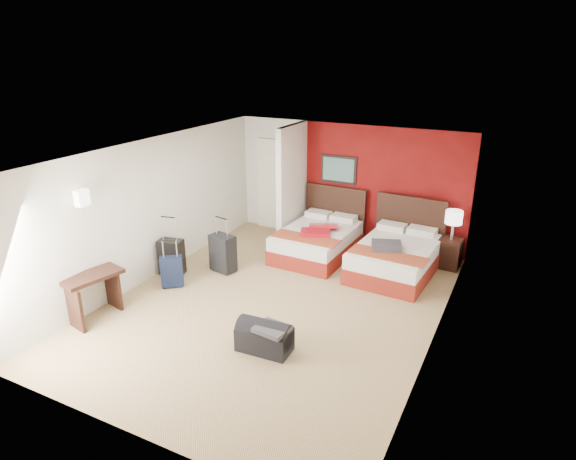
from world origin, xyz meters
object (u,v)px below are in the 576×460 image
Objects in this scene: bed_left at (317,243)px; red_suitcase_open at (320,230)px; nightstand at (450,253)px; table_lamp at (453,225)px; suitcase_charcoal at (223,254)px; suitcase_navy at (172,273)px; bed_right at (395,259)px; duffel_bag at (264,338)px; desk at (95,296)px; suitcase_black at (172,258)px.

bed_left is 0.35m from red_suitcase_open.
nightstand is 1.02× the size of table_lamp.
bed_left is 1.93m from suitcase_charcoal.
table_lamp is 0.82× the size of suitcase_charcoal.
suitcase_navy is (-1.71, -2.39, -0.02)m from bed_left.
table_lamp is at bearing 44.36° from bed_right.
bed_left is 2.70× the size of suitcase_charcoal.
nightstand is (2.47, 0.62, 0.01)m from bed_left.
suitcase_charcoal is at bearing -128.49° from bed_left.
red_suitcase_open is at bearing -163.20° from table_lamp.
duffel_bag is at bearing -102.65° from bed_right.
suitcase_navy is at bearing -144.26° from table_lamp.
suitcase_navy reaches higher than duffel_bag.
bed_right is at bearing -22.32° from red_suitcase_open.
duffel_bag is (0.58, -3.26, -0.41)m from red_suitcase_open.
desk is (-2.07, -3.76, 0.09)m from bed_left.
red_suitcase_open is 1.94m from suitcase_charcoal.
table_lamp is at bearing -4.97° from red_suitcase_open.
suitcase_charcoal is (-1.26, -1.46, 0.07)m from bed_left.
nightstand is 0.64× the size of desk.
bed_left reaches higher than suitcase_navy.
red_suitcase_open is at bearing 72.48° from desk.
nightstand reaches higher than bed_left.
nightstand is 5.20m from suitcase_black.
bed_right is 3.38m from duffel_bag.
suitcase_navy is at bearing -150.01° from red_suitcase_open.
nightstand is 4.36m from duffel_bag.
suitcase_charcoal reaches higher than nightstand.
red_suitcase_open is at bearing 13.90° from suitcase_navy.
red_suitcase_open is at bearing -176.97° from bed_right.
desk reaches higher than suitcase_charcoal.
table_lamp is at bearing 16.19° from bed_left.
bed_left is at bearing 33.41° from suitcase_black.
duffel_bag is at bearing -59.94° from suitcase_navy.
bed_right is at bearing 57.76° from desk.
bed_left is 1.63m from bed_right.
desk is (-4.55, -4.38, 0.08)m from nightstand.
bed_right is 3.63× the size of suitcase_navy.
red_suitcase_open reaches higher than nightstand.
table_lamp is 1.07× the size of suitcase_navy.
suitcase_charcoal is 1.31× the size of suitcase_navy.
suitcase_black reaches higher than bed_left.
bed_right is 2.78× the size of suitcase_charcoal.
table_lamp is (2.37, 0.72, 0.25)m from red_suitcase_open.
table_lamp is 0.85× the size of suitcase_black.
table_lamp reaches higher than nightstand.
nightstand is at bearing 16.19° from bed_left.
red_suitcase_open is 1.39× the size of table_lamp.
bed_right is at bearing -1.84° from bed_left.
red_suitcase_open is 3.34m from duffel_bag.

